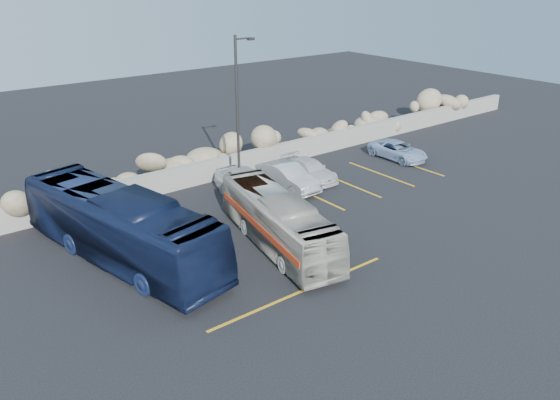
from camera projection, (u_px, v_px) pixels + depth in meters
ground at (326, 285)px, 20.29m from camera, size 90.00×90.00×0.00m
seawall at (174, 179)px, 28.81m from camera, size 60.00×0.40×1.20m
riprap_pile at (162, 161)px, 29.41m from camera, size 54.00×2.80×2.60m
parking_lines at (320, 207)px, 26.96m from camera, size 18.16×9.36×0.01m
lamppost at (238, 112)px, 26.99m from camera, size 1.14×0.18×8.00m
vintage_bus at (278, 221)px, 22.76m from camera, size 3.44×8.33×2.26m
tour_coach at (121, 227)px, 21.49m from camera, size 4.61×10.80×2.93m
car_a at (248, 184)px, 27.69m from camera, size 1.98×4.58×1.54m
car_b at (288, 177)px, 28.95m from camera, size 1.49×4.07×1.33m
car_c at (310, 170)px, 30.32m from camera, size 1.58×3.77×1.09m
car_d at (398, 150)px, 33.60m from camera, size 1.78×3.85×1.07m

